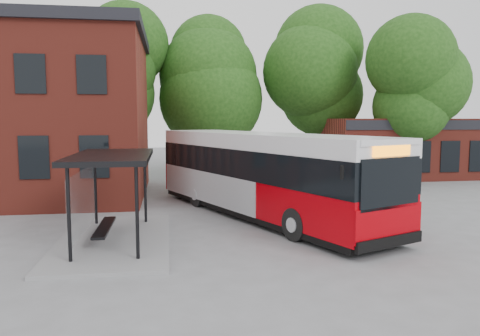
{
  "coord_description": "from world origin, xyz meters",
  "views": [
    {
      "loc": [
        -2.72,
        -16.28,
        3.98
      ],
      "look_at": [
        0.14,
        2.32,
        2.0
      ],
      "focal_mm": 35.0,
      "sensor_mm": 36.0,
      "label": 1
    }
  ],
  "objects": [
    {
      "name": "tree_2",
      "position": [
        8.0,
        16.0,
        5.5
      ],
      "size": [
        7.92,
        7.92,
        11.0
      ],
      "primitive_type": null,
      "color": "#1B4111",
      "rests_on": "ground"
    },
    {
      "name": "tree_3",
      "position": [
        13.0,
        12.0,
        4.64
      ],
      "size": [
        7.04,
        7.04,
        9.28
      ],
      "primitive_type": null,
      "color": "#1B4111",
      "rests_on": "ground"
    },
    {
      "name": "bicycle_5",
      "position": [
        11.0,
        9.06,
        0.51
      ],
      "size": [
        1.77,
        1.0,
        1.02
      ],
      "primitive_type": "imported",
      "rotation": [
        0.0,
        0.0,
        1.25
      ],
      "color": "black",
      "rests_on": "ground"
    },
    {
      "name": "bus_shelter",
      "position": [
        -4.5,
        -1.0,
        1.45
      ],
      "size": [
        3.6,
        7.0,
        2.9
      ],
      "primitive_type": null,
      "color": "black",
      "rests_on": "ground"
    },
    {
      "name": "bicycle_7",
      "position": [
        11.35,
        9.65,
        0.47
      ],
      "size": [
        1.62,
        0.76,
        0.94
      ],
      "primitive_type": "imported",
      "rotation": [
        0.0,
        0.0,
        1.78
      ],
      "color": "black",
      "rests_on": "ground"
    },
    {
      "name": "bicycle_3",
      "position": [
        9.6,
        9.82,
        0.51
      ],
      "size": [
        1.69,
        0.49,
        1.02
      ],
      "primitive_type": "imported",
      "rotation": [
        0.0,
        0.0,
        1.58
      ],
      "color": "#56150F",
      "rests_on": "ground"
    },
    {
      "name": "ground",
      "position": [
        0.0,
        0.0,
        0.0
      ],
      "size": [
        100.0,
        100.0,
        0.0
      ],
      "primitive_type": "plane",
      "color": "slate"
    },
    {
      "name": "bicycle_6",
      "position": [
        10.7,
        10.7,
        0.44
      ],
      "size": [
        1.75,
        0.81,
        0.89
      ],
      "primitive_type": "imported",
      "rotation": [
        0.0,
        0.0,
        1.71
      ],
      "color": "#133F1B",
      "rests_on": "ground"
    },
    {
      "name": "bicycle_0",
      "position": [
        6.63,
        9.19,
        0.44
      ],
      "size": [
        1.73,
        0.74,
        0.89
      ],
      "primitive_type": "imported",
      "rotation": [
        0.0,
        0.0,
        1.67
      ],
      "color": "black",
      "rests_on": "ground"
    },
    {
      "name": "city_bus",
      "position": [
        0.99,
        2.27,
        1.7
      ],
      "size": [
        7.85,
        13.46,
        3.41
      ],
      "primitive_type": null,
      "rotation": [
        0.0,
        0.0,
        0.4
      ],
      "color": "#AF0008",
      "rests_on": "ground"
    },
    {
      "name": "bicycle_1",
      "position": [
        7.64,
        9.87,
        0.44
      ],
      "size": [
        1.52,
        0.88,
        0.88
      ],
      "primitive_type": "imported",
      "rotation": [
        0.0,
        0.0,
        1.23
      ],
      "color": "#222229",
      "rests_on": "ground"
    },
    {
      "name": "tree_1",
      "position": [
        1.0,
        17.0,
        5.2
      ],
      "size": [
        7.92,
        7.92,
        10.4
      ],
      "primitive_type": null,
      "color": "#1B4111",
      "rests_on": "ground"
    },
    {
      "name": "shop_row",
      "position": [
        15.0,
        14.0,
        2.0
      ],
      "size": [
        14.0,
        6.2,
        4.0
      ],
      "primitive_type": null,
      "color": "maroon",
      "rests_on": "ground"
    },
    {
      "name": "bike_rail",
      "position": [
        9.28,
        10.0,
        0.19
      ],
      "size": [
        5.2,
        0.1,
        0.38
      ],
      "primitive_type": null,
      "color": "black",
      "rests_on": "ground"
    },
    {
      "name": "bicycle_2",
      "position": [
        7.81,
        9.05,
        0.4
      ],
      "size": [
        1.58,
        0.73,
        0.8
      ],
      "primitive_type": "imported",
      "rotation": [
        0.0,
        0.0,
        1.7
      ],
      "color": "black",
      "rests_on": "ground"
    },
    {
      "name": "tree_0",
      "position": [
        -6.0,
        16.0,
        5.5
      ],
      "size": [
        7.92,
        7.92,
        11.0
      ],
      "primitive_type": null,
      "color": "#1B4111",
      "rests_on": "ground"
    },
    {
      "name": "bicycle_4",
      "position": [
        10.23,
        10.75,
        0.46
      ],
      "size": [
        1.86,
        1.22,
        0.92
      ],
      "primitive_type": "imported",
      "rotation": [
        0.0,
        0.0,
        1.19
      ],
      "color": "black",
      "rests_on": "ground"
    }
  ]
}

